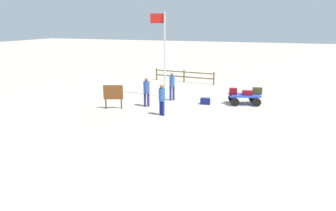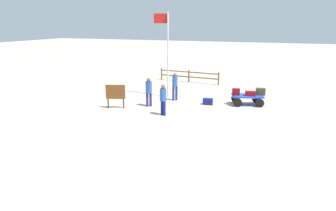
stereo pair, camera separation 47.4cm
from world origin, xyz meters
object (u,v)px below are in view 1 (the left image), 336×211
suitcase_navy (233,91)px  worker_lead (172,85)px  suitcase_dark (247,93)px  worker_trailing (162,97)px  luggage_cart (244,97)px  flagpole (163,48)px  signboard (113,94)px  suitcase_tan (205,101)px  worker_supervisor (147,90)px  suitcase_olive (257,91)px

suitcase_navy → worker_lead: (3.67, 0.26, 0.21)m
suitcase_dark → worker_lead: worker_lead is taller
suitcase_navy → worker_trailing: bearing=49.0°
luggage_cart → suitcase_navy: 0.75m
suitcase_dark → worker_trailing: worker_trailing is taller
luggage_cart → worker_trailing: worker_trailing is taller
flagpole → signboard: bearing=66.6°
suitcase_dark → suitcase_navy: (0.80, 0.12, 0.06)m
suitcase_dark → flagpole: bearing=-2.9°
worker_lead → flagpole: (0.83, -0.66, 2.16)m
suitcase_tan → worker_lead: (2.16, -0.25, 0.80)m
suitcase_navy → worker_supervisor: worker_supervisor is taller
worker_trailing → flagpole: bearing=-70.2°
suitcase_olive → flagpole: 6.28m
suitcase_tan → worker_trailing: size_ratio=0.38×
suitcase_olive → suitcase_tan: bearing=20.4°
luggage_cart → worker_trailing: 5.33m
suitcase_dark → flagpole: 5.83m
luggage_cart → flagpole: flagpole is taller
worker_lead → worker_trailing: worker_lead is taller
signboard → worker_lead: bearing=-128.9°
suitcase_dark → suitcase_tan: (2.31, 0.63, -0.54)m
worker_trailing → signboard: bearing=-5.7°
suitcase_olive → worker_supervisor: size_ratio=0.35×
suitcase_navy → suitcase_tan: 1.70m
suitcase_navy → worker_supervisor: bearing=25.6°
suitcase_tan → flagpole: flagpole is taller
worker_lead → flagpole: size_ratio=0.32×
suitcase_tan → worker_trailing: 3.50m
worker_lead → worker_supervisor: (0.86, 1.91, -0.02)m
flagpole → signboard: (1.57, 3.64, -2.29)m
flagpole → signboard: flagpole is taller
suitcase_dark → flagpole: size_ratio=0.12×
worker_trailing → suitcase_dark: bearing=-136.6°
suitcase_tan → worker_trailing: worker_trailing is taller
suitcase_olive → signboard: (7.39, 3.79, 0.07)m
suitcase_olive → signboard: size_ratio=0.43×
worker_lead → worker_supervisor: worker_lead is taller
suitcase_olive → worker_lead: bearing=9.2°
flagpole → worker_trailing: bearing=109.8°
suitcase_dark → suitcase_navy: suitcase_navy is taller
signboard → suitcase_olive: bearing=-152.9°
suitcase_dark → signboard: (6.87, 3.37, 0.14)m
worker_lead → luggage_cart: bearing=-173.0°
flagpole → suitcase_dark: bearing=177.1°
suitcase_navy → suitcase_tan: bearing=18.6°
suitcase_olive → flagpole: (5.82, 0.15, 2.35)m
luggage_cart → suitcase_olive: size_ratio=3.43×
luggage_cart → suitcase_tan: size_ratio=3.24×
suitcase_olive → worker_supervisor: (5.85, 2.72, 0.18)m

